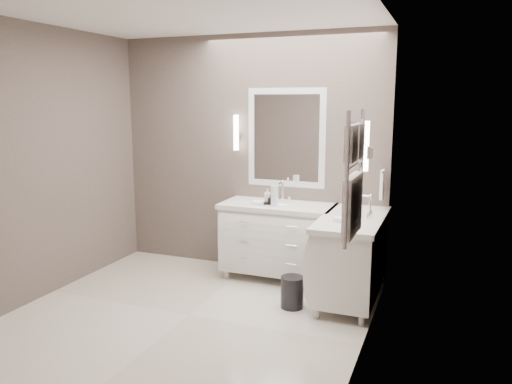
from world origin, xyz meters
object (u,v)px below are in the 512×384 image
at_px(vanity_back, 278,236).
at_px(waste_bin, 292,292).
at_px(towel_ladder, 353,184).
at_px(vanity_right, 351,253).

height_order(vanity_back, waste_bin, vanity_back).
relative_size(towel_ladder, waste_bin, 2.94).
relative_size(vanity_right, towel_ladder, 1.38).
xyz_separation_m(vanity_right, towel_ladder, (0.23, -1.30, 0.91)).
height_order(vanity_right, towel_ladder, towel_ladder).
xyz_separation_m(vanity_back, waste_bin, (0.39, -0.71, -0.33)).
distance_m(vanity_back, towel_ladder, 2.16).
distance_m(vanity_back, vanity_right, 0.93).
height_order(vanity_back, vanity_right, same).
bearing_deg(towel_ladder, waste_bin, 127.88).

